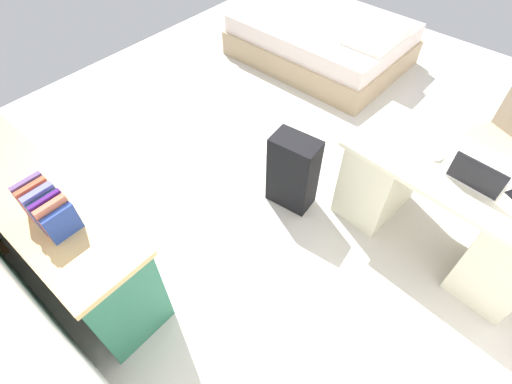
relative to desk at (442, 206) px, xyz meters
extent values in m
plane|color=beige|center=(1.12, -0.22, -0.39)|extent=(6.00, 6.00, 0.00)
cube|color=beige|center=(0.00, 0.00, 0.34)|extent=(1.49, 0.77, 0.04)
cube|color=beige|center=(-0.49, 0.04, -0.03)|extent=(0.44, 0.62, 0.71)
cube|color=beige|center=(0.49, -0.04, -0.03)|extent=(0.44, 0.62, 0.71)
cylinder|color=black|center=(-0.07, -0.76, -0.37)|extent=(0.52, 0.52, 0.04)
cylinder|color=black|center=(-0.07, -0.76, -0.18)|extent=(0.06, 0.06, 0.42)
cube|color=tan|center=(-0.07, -0.76, 0.07)|extent=(0.61, 0.61, 0.08)
cube|color=#28664C|center=(1.88, 1.90, -0.02)|extent=(1.76, 0.44, 0.75)
cube|color=tan|center=(1.88, 1.90, 0.38)|extent=(1.80, 0.48, 0.04)
cube|color=#225641|center=(1.49, 1.68, -0.18)|extent=(0.67, 0.01, 0.26)
cube|color=#225641|center=(2.28, 1.68, -0.18)|extent=(0.67, 0.01, 0.26)
cube|color=tan|center=(2.14, -1.64, -0.25)|extent=(1.91, 1.42, 0.28)
cube|color=silver|center=(2.14, -1.64, -0.01)|extent=(1.85, 1.36, 0.20)
cube|color=white|center=(1.47, -1.63, 0.14)|extent=(0.49, 0.68, 0.10)
cube|color=black|center=(1.03, 0.37, -0.06)|extent=(0.38, 0.26, 0.66)
cube|color=#B7B7BC|center=(-0.09, 0.01, 0.37)|extent=(0.33, 0.24, 0.02)
cube|color=black|center=(-0.08, 0.11, 0.47)|extent=(0.31, 0.04, 0.19)
ellipsoid|color=white|center=(0.17, -0.01, 0.37)|extent=(0.07, 0.10, 0.03)
cube|color=navy|center=(1.42, 1.90, 0.49)|extent=(0.04, 0.17, 0.19)
cube|color=#BC674C|center=(1.46, 1.90, 0.51)|extent=(0.03, 0.17, 0.23)
cube|color=#42166D|center=(1.50, 1.90, 0.51)|extent=(0.03, 0.17, 0.24)
cube|color=navy|center=(1.54, 1.90, 0.50)|extent=(0.03, 0.17, 0.21)
cube|color=#6164AD|center=(1.58, 1.90, 0.51)|extent=(0.04, 0.17, 0.23)
cube|color=#9C588A|center=(1.62, 1.90, 0.49)|extent=(0.03, 0.17, 0.19)
cube|color=#BB4E31|center=(1.66, 1.90, 0.50)|extent=(0.03, 0.17, 0.22)
cube|color=#5F4376|center=(1.70, 1.90, 0.51)|extent=(0.03, 0.17, 0.23)
camera|label=1|loc=(-0.12, 2.13, 2.12)|focal=27.00mm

